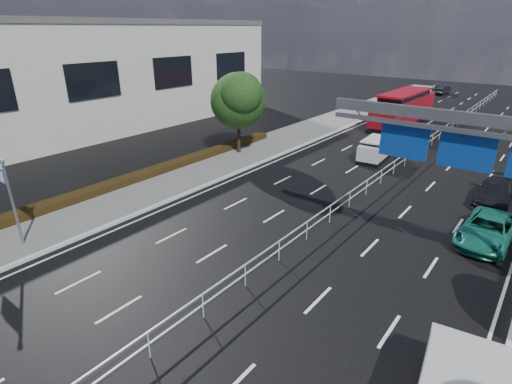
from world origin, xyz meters
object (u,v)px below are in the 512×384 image
Objects in this scene: overhead_gantry at (489,148)px; near_car_dark at (441,89)px; parked_car_teal at (488,230)px; parked_car_dark at (495,193)px; red_bus at (403,108)px; white_minivan at (375,149)px; near_car_silver at (403,133)px; toilet_sign at (5,187)px.

overhead_gantry is 54.12m from near_car_dark.
parked_car_teal is 1.06× the size of parked_car_dark.
parked_car_teal is (0.30, 3.91, -4.94)m from overhead_gantry.
red_bus reaches higher than near_car_dark.
near_car_dark is 44.80m from parked_car_dark.
white_minivan is at bearing 124.72° from overhead_gantry.
white_minivan reaches higher than parked_car_dark.
parked_car_dark is at bearing 131.54° from near_car_silver.
near_car_dark is at bearing 92.90° from white_minivan.
white_minivan is at bearing 100.51° from near_car_dark.
toilet_sign is at bearing -133.23° from parked_car_dark.
white_minivan is 0.91× the size of parked_car_dark.
near_car_silver is at bearing 86.68° from white_minivan.
toilet_sign reaches higher than parked_car_dark.
red_bus is at bearing -68.99° from near_car_silver.
near_car_dark is 0.95× the size of parked_car_teal.
toilet_sign reaches higher than near_car_dark.
red_bus reaches higher than parked_car_teal.
near_car_silver is 13.96m from parked_car_dark.
near_car_dark is at bearing 110.28° from parked_car_teal.
near_car_silver reaches higher than near_car_dark.
near_car_silver reaches higher than parked_car_teal.
overhead_gantry is at bearing -59.62° from white_minivan.
near_car_silver is (-0.12, 6.86, -0.04)m from white_minivan.
parked_car_dark is at bearing 48.13° from toilet_sign.
red_bus is at bearing 113.57° from overhead_gantry.
white_minivan is 0.86× the size of near_car_silver.
toilet_sign is at bearing -97.84° from red_bus.
white_minivan is at bearing 69.82° from toilet_sign.
toilet_sign reaches higher than white_minivan.
white_minivan is 39.14m from near_car_dark.
overhead_gantry is 6.31m from parked_car_teal.
near_car_silver is 1.05× the size of parked_car_dark.
parked_car_dark is at bearing 111.27° from near_car_dark.
toilet_sign is 0.36× the size of red_bus.
parked_car_teal is (14.38, -48.12, -0.09)m from near_car_dark.
near_car_silver is (-9.27, 20.06, -4.80)m from overhead_gantry.
parked_car_dark is (-0.54, 5.51, -0.01)m from parked_car_teal.
parked_car_dark is at bearing 99.26° from parked_car_teal.
parked_car_teal is (18.00, 13.96, -2.28)m from toilet_sign.
parked_car_teal is at bearing 109.91° from near_car_dark.
toilet_sign is at bearing -138.56° from parked_car_teal.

